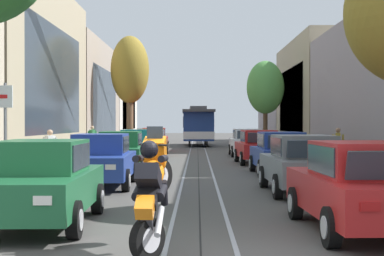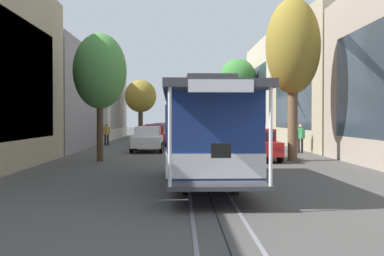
{
  "view_description": "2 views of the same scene",
  "coord_description": "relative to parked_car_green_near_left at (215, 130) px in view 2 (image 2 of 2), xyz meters",
  "views": [
    {
      "loc": [
        -0.05,
        -7.76,
        1.9
      ],
      "look_at": [
        -0.27,
        16.3,
        1.7
      ],
      "focal_mm": 54.37,
      "sensor_mm": 36.0,
      "label": 1
    },
    {
      "loc": [
        0.79,
        56.78,
        2.12
      ],
      "look_at": [
        -0.3,
        11.58,
        1.19
      ],
      "focal_mm": 45.9,
      "sensor_mm": 36.0,
      "label": 2
    }
  ],
  "objects": [
    {
      "name": "parked_car_blue_mid_right",
      "position": [
        6.01,
        10.71,
        0.0
      ],
      "size": [
        2.06,
        4.39,
        1.58
      ],
      "color": "#233D93",
      "rests_on": "ground"
    },
    {
      "name": "parked_car_teal_fourth_left",
      "position": [
        -0.05,
        18.2,
        0.0
      ],
      "size": [
        2.04,
        4.38,
        1.58
      ],
      "color": "#196B70",
      "rests_on": "ground"
    },
    {
      "name": "building_facade_left",
      "position": [
        -6.65,
        27.89,
        3.66
      ],
      "size": [
        5.7,
        62.9,
        9.89
      ],
      "color": "#BCAD93",
      "rests_on": "ground"
    },
    {
      "name": "street_tree_kerb_right_near",
      "position": [
        7.92,
        2.37,
        3.55
      ],
      "size": [
        3.3,
        3.12,
        6.11
      ],
      "color": "#4C3826",
      "rests_on": "ground"
    },
    {
      "name": "parked_car_green_near_left",
      "position": [
        0.0,
        0.0,
        0.0
      ],
      "size": [
        2.09,
        4.4,
        1.58
      ],
      "color": "#1E6038",
      "rests_on": "ground"
    },
    {
      "name": "street_sign_post",
      "position": [
        -1.23,
        1.72,
        0.93
      ],
      "size": [
        0.36,
        0.09,
        2.78
      ],
      "color": "slate",
      "rests_on": "ground"
    },
    {
      "name": "ground_plane",
      "position": [
        2.98,
        22.23,
        -0.8
      ],
      "size": [
        160.0,
        160.0,
        0.0
      ],
      "primitive_type": "plane",
      "color": "#4C4947"
    },
    {
      "name": "street_tree_kerb_left_near",
      "position": [
        -2.26,
        2.55,
        5.39
      ],
      "size": [
        3.85,
        4.13,
        8.3
      ],
      "color": "#4C3826",
      "rests_on": "ground"
    },
    {
      "name": "parked_car_blue_second_left",
      "position": [
        0.03,
        6.6,
        0.0
      ],
      "size": [
        2.09,
        4.4,
        1.58
      ],
      "color": "#233D93",
      "rests_on": "ground"
    },
    {
      "name": "pedestrian_on_left_pavement",
      "position": [
        9.43,
        15.99,
        0.16
      ],
      "size": [
        0.55,
        0.41,
        1.69
      ],
      "color": "black",
      "rests_on": "ground"
    },
    {
      "name": "cable_car_trolley",
      "position": [
        2.98,
        38.22,
        0.86
      ],
      "size": [
        2.76,
        9.17,
        3.28
      ],
      "color": "navy",
      "rests_on": "ground"
    },
    {
      "name": "motorcycle_with_rider",
      "position": [
        2.27,
        -2.42,
        0.17
      ],
      "size": [
        0.52,
        1.83,
        1.86
      ],
      "color": "black",
      "rests_on": "ground"
    },
    {
      "name": "building_facade_right",
      "position": [
        12.88,
        26.36,
        2.83
      ],
      "size": [
        5.78,
        62.9,
        8.23
      ],
      "color": "beige",
      "rests_on": "ground"
    },
    {
      "name": "pedestrian_crossing_far",
      "position": [
        -3.46,
        24.46,
        0.19
      ],
      "size": [
        0.55,
        0.41,
        1.74
      ],
      "color": "black",
      "rests_on": "ground"
    },
    {
      "name": "street_tree_kerb_right_second",
      "position": [
        7.69,
        29.71,
        3.57
      ],
      "size": [
        2.61,
        2.35,
        6.25
      ],
      "color": "#4C3826",
      "rests_on": "ground"
    },
    {
      "name": "parked_car_brown_fifth_left",
      "position": [
        0.17,
        23.59,
        0.0
      ],
      "size": [
        2.02,
        4.37,
        1.58
      ],
      "color": "brown",
      "rests_on": "ground"
    },
    {
      "name": "pedestrian_on_right_pavement",
      "position": [
        -2.74,
        11.49,
        0.14
      ],
      "size": [
        0.55,
        0.42,
        1.66
      ],
      "color": "black",
      "rests_on": "ground"
    },
    {
      "name": "parked_car_grey_second_right",
      "position": [
        5.8,
        5.0,
        0.0
      ],
      "size": [
        2.05,
        4.38,
        1.58
      ],
      "color": "slate",
      "rests_on": "ground"
    },
    {
      "name": "parked_car_red_fourth_right",
      "position": [
        5.8,
        16.46,
        0.0
      ],
      "size": [
        2.09,
        4.4,
        1.58
      ],
      "color": "red",
      "rests_on": "ground"
    },
    {
      "name": "parked_car_green_mid_left",
      "position": [
        -0.08,
        12.0,
        0.0
      ],
      "size": [
        2.06,
        4.39,
        1.58
      ],
      "color": "#1E6038",
      "rests_on": "ground"
    },
    {
      "name": "parked_car_red_near_right",
      "position": [
        5.8,
        -0.67,
        0.0
      ],
      "size": [
        2.1,
        4.4,
        1.58
      ],
      "color": "red",
      "rests_on": "ground"
    },
    {
      "name": "parked_car_white_fifth_right",
      "position": [
        5.82,
        22.84,
        0.0
      ],
      "size": [
        2.0,
        4.36,
        1.58
      ],
      "color": "silver",
      "rests_on": "ground"
    },
    {
      "name": "trolley_track_rails",
      "position": [
        2.98,
        26.55,
        -0.79
      ],
      "size": [
        1.14,
        71.2,
        0.01
      ],
      "color": "gray",
      "rests_on": "ground"
    },
    {
      "name": "parked_car_red_sixth_left",
      "position": [
        -0.05,
        29.38,
        0.0
      ],
      "size": [
        2.07,
        4.39,
        1.58
      ],
      "color": "red",
      "rests_on": "ground"
    },
    {
      "name": "street_tree_kerb_left_second",
      "position": [
        -1.77,
        29.71,
        4.76
      ],
      "size": [
        2.68,
        2.69,
        8.01
      ],
      "color": "brown",
      "rests_on": "ground"
    }
  ]
}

